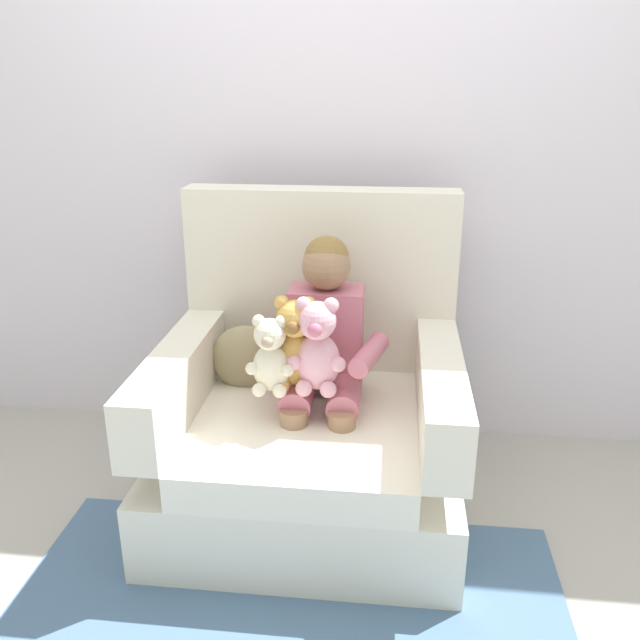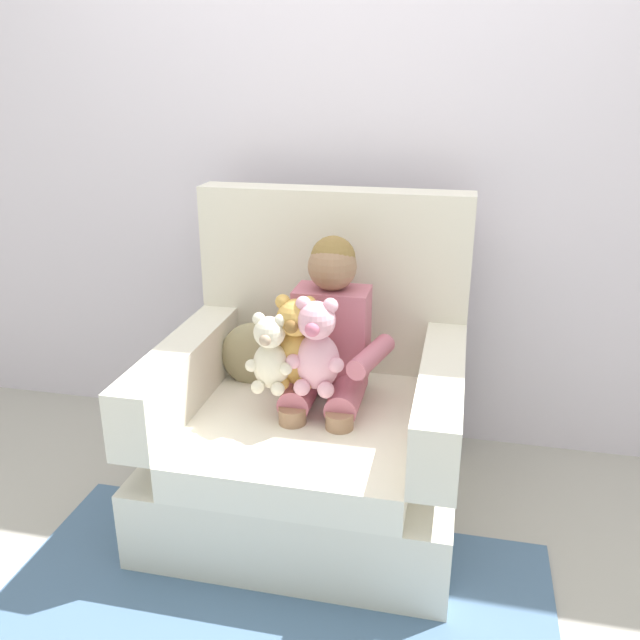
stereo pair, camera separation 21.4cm
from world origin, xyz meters
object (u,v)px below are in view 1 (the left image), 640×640
object	(u,v)px
armchair	(311,418)
plush_cream	(271,357)
plush_honey	(295,345)
plush_pink	(317,348)
throw_pillow	(247,358)
seated_child	(324,344)

from	to	relation	value
armchair	plush_cream	xyz separation A→B (m)	(-0.11, -0.16, 0.31)
plush_honey	plush_cream	bearing A→B (deg)	-125.62
plush_cream	plush_pink	size ratio (longest dim) A/B	0.82
plush_pink	throw_pillow	xyz separation A→B (m)	(-0.29, 0.25, -0.16)
armchair	plush_honey	bearing A→B (deg)	-107.81
armchair	plush_pink	bearing A→B (deg)	-73.73
armchair	throw_pillow	size ratio (longest dim) A/B	4.24
plush_pink	plush_honey	size ratio (longest dim) A/B	1.02
plush_pink	plush_honey	bearing A→B (deg)	160.33
seated_child	armchair	bearing A→B (deg)	-154.80
armchair	seated_child	world-z (taller)	armchair
armchair	plush_pink	xyz separation A→B (m)	(0.04, -0.13, 0.33)
plush_honey	throw_pillow	xyz separation A→B (m)	(-0.22, 0.23, -0.16)
plush_pink	throw_pillow	distance (m)	0.42
plush_cream	plush_honey	bearing A→B (deg)	18.16
armchair	plush_cream	bearing A→B (deg)	-124.51
throw_pillow	plush_cream	bearing A→B (deg)	-62.29
armchair	plush_honey	world-z (taller)	armchair
armchair	seated_child	bearing A→B (deg)	18.94
seated_child	throw_pillow	xyz separation A→B (m)	(-0.30, 0.10, -0.11)
seated_child	plush_honey	world-z (taller)	seated_child
plush_cream	throw_pillow	distance (m)	0.34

